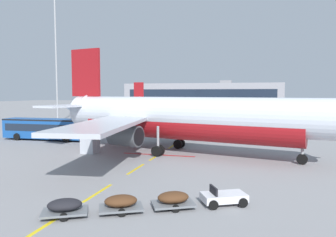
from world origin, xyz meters
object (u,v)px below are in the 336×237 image
(airliner_foreground, at_px, (181,118))
(baggage_train, at_px, (148,201))
(airliner_mid_left, at_px, (169,103))
(apron_shuttle_bus, at_px, (45,128))
(apron_light_mast_near, at_px, (56,44))
(uld_cargo_container, at_px, (90,146))

(airliner_foreground, bearing_deg, baggage_train, -82.78)
(baggage_train, bearing_deg, airliner_mid_left, 104.59)
(apron_shuttle_bus, xyz_separation_m, baggage_train, (22.96, -22.24, -1.22))
(baggage_train, height_order, apron_light_mast_near, apron_light_mast_near)
(apron_shuttle_bus, bearing_deg, airliner_mid_left, 89.66)
(airliner_foreground, distance_m, airliner_mid_left, 72.12)
(airliner_mid_left, height_order, baggage_train, airliner_mid_left)
(airliner_foreground, xyz_separation_m, baggage_train, (2.23, -17.58, -3.42))
(airliner_foreground, height_order, apron_light_mast_near, apron_light_mast_near)
(uld_cargo_container, xyz_separation_m, apron_light_mast_near, (-24.07, 29.37, 16.16))
(baggage_train, xyz_separation_m, apron_light_mast_near, (-35.98, 44.35, 16.43))
(apron_shuttle_bus, relative_size, uld_cargo_container, 7.14)
(apron_shuttle_bus, distance_m, apron_light_mast_near, 29.83)
(airliner_mid_left, relative_size, baggage_train, 2.66)
(airliner_foreground, distance_m, uld_cargo_container, 10.51)
(apron_shuttle_bus, height_order, apron_light_mast_near, apron_light_mast_near)
(baggage_train, bearing_deg, uld_cargo_container, 128.49)
(airliner_foreground, relative_size, baggage_train, 3.16)
(apron_shuttle_bus, relative_size, baggage_train, 1.10)
(airliner_foreground, distance_m, apron_shuttle_bus, 21.36)
(airliner_mid_left, distance_m, baggage_train, 89.70)
(apron_light_mast_near, bearing_deg, airliner_mid_left, 72.47)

